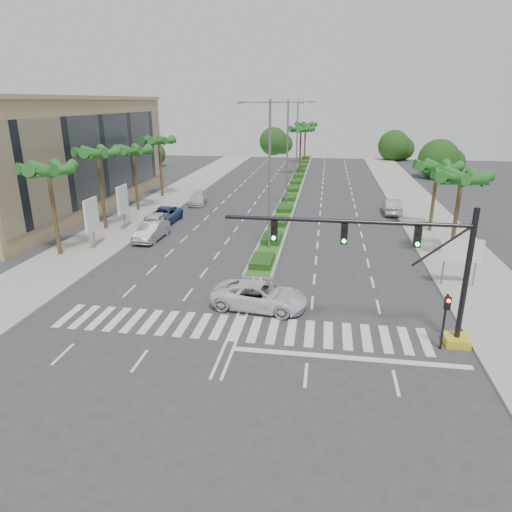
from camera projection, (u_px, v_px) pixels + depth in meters
The scene contains 28 objects.
ground at pixel (237, 328), 25.17m from camera, with size 160.00×160.00×0.00m, color #333335.
footpath_right at pixel (442, 237), 41.65m from camera, with size 6.00×120.00×0.15m, color gray.
footpath_left at pixel (127, 224), 46.04m from camera, with size 6.00×120.00×0.15m, color gray.
median at pixel (295, 185), 67.22m from camera, with size 2.20×75.00×0.20m, color gray.
median_grass at pixel (295, 184), 67.18m from camera, with size 1.80×75.00×0.04m, color #2C571E.
building at pixel (54, 156), 51.29m from camera, with size 12.00×36.00×12.00m, color tan.
signal_gantry at pixel (418, 279), 22.71m from camera, with size 12.60×1.20×7.20m.
pedestrian_signal at pixel (446, 313), 22.34m from camera, with size 0.28×0.36×3.00m.
direction_sign at pixel (461, 253), 29.90m from camera, with size 2.70×0.11×3.40m.
billboard_near at pixel (91, 215), 37.52m from camera, with size 0.18×2.10×4.35m.
billboard_far at pixel (123, 200), 43.13m from camera, with size 0.18×2.10×4.35m.
palm_left_near at pixel (48, 173), 34.73m from camera, with size 4.57×4.68×7.55m.
palm_left_mid at pixel (98, 156), 42.09m from camera, with size 4.57×4.68×7.95m.
palm_left_far at pixel (133, 153), 49.76m from camera, with size 4.57×4.68×7.35m.
palm_left_end at pixel (159, 143), 57.12m from camera, with size 4.57×4.68×7.75m.
palm_right_near at pixel (461, 181), 34.16m from camera, with size 4.57×4.68×7.05m.
palm_right_far at pixel (437, 170), 41.73m from camera, with size 4.57×4.68×6.75m.
palm_median_a at pixel (301, 131), 74.28m from camera, with size 4.57×4.68×8.05m.
palm_median_b at pixel (306, 126), 88.31m from camera, with size 4.57×4.68×8.05m.
streetlight_near at pixel (270, 169), 36.06m from camera, with size 5.10×0.25×12.00m.
streetlight_mid at pixel (287, 149), 51.02m from camera, with size 5.10×0.25×12.00m.
streetlight_far at pixel (297, 138), 65.98m from camera, with size 5.10×0.25×12.00m.
car_parked_a at pixel (155, 221), 44.24m from camera, with size 1.86×4.63×1.58m, color silver.
car_parked_b at pixel (151, 231), 40.92m from camera, with size 1.74×4.99×1.65m, color #A0A0A5.
car_parked_c at pixel (163, 215), 46.54m from camera, with size 2.58×5.59×1.55m, color navy.
car_parked_d at pixel (198, 199), 55.02m from camera, with size 1.90×4.68×1.36m, color silver.
car_crossing at pixel (260, 296), 27.39m from camera, with size 2.65×5.75×1.60m, color white.
car_right at pixel (392, 206), 50.30m from camera, with size 1.74×5.00×1.65m, color #ACACB1.
Camera 1 is at (4.48, -22.10, 11.91)m, focal length 32.00 mm.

